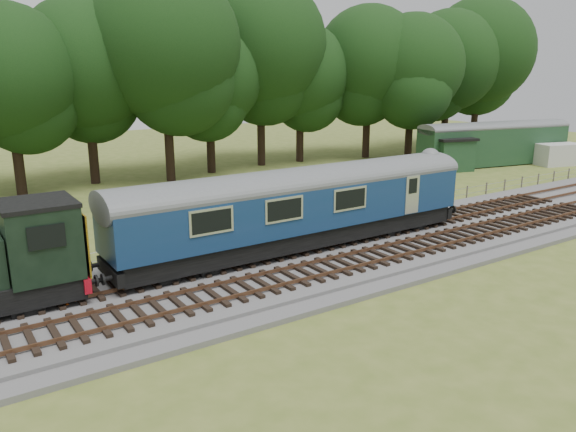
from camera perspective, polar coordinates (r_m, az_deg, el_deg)
ground at (r=26.50m, az=5.98°, el=-4.10°), size 120.00×120.00×0.00m
ballast at (r=26.44m, az=5.99°, el=-3.74°), size 70.00×7.00×0.35m
track_north at (r=27.40m, az=4.14°, el=-2.50°), size 67.20×2.40×0.21m
track_south at (r=25.22m, az=8.32°, el=-4.17°), size 67.20×2.40×0.21m
fence at (r=29.92m, az=0.50°, el=-1.80°), size 64.00×0.12×1.00m
tree_line at (r=45.08m, az=-12.12°, el=3.53°), size 70.00×8.00×18.00m
dmu_railcar at (r=25.85m, az=1.25°, el=1.51°), size 18.05×2.86×3.88m
worker at (r=21.61m, az=-21.50°, el=-5.89°), size 0.82×0.77×1.89m
parked_coach at (r=54.36m, az=20.22°, el=7.14°), size 15.24×5.55×3.84m
shed at (r=50.69m, az=16.06°, el=6.16°), size 4.29×4.29×2.83m
caravan at (r=56.74m, az=25.81°, el=5.65°), size 4.35×2.97×1.94m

